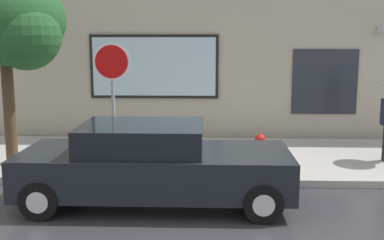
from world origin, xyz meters
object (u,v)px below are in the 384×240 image
object	(u,v)px
parked_car	(153,164)
fire_hydrant	(260,151)
stop_sign	(112,82)
street_tree	(8,24)

from	to	relation	value
parked_car	fire_hydrant	distance (m)	2.81
stop_sign	parked_car	bearing A→B (deg)	-55.43
street_tree	stop_sign	xyz separation A→B (m)	(2.28, -0.53, -1.16)
parked_car	fire_hydrant	world-z (taller)	parked_car
street_tree	stop_sign	distance (m)	2.61
parked_car	street_tree	bearing A→B (deg)	149.09
street_tree	stop_sign	bearing A→B (deg)	-13.19
fire_hydrant	street_tree	size ratio (longest dim) A/B	0.18
fire_hydrant	stop_sign	xyz separation A→B (m)	(-3.04, -0.48, 1.52)
parked_car	stop_sign	world-z (taller)	stop_sign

